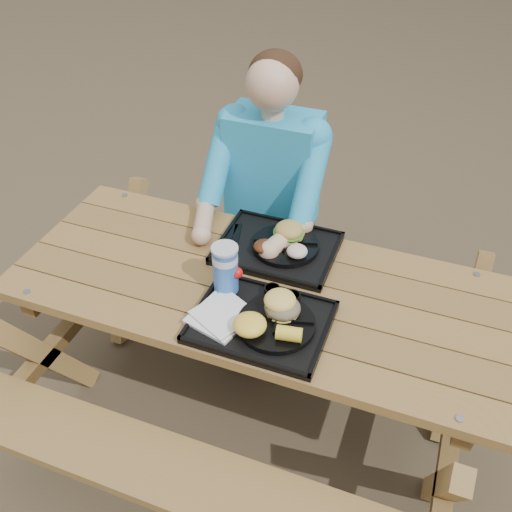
% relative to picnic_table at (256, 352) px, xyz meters
% --- Properties ---
extents(ground, '(60.00, 60.00, 0.00)m').
position_rel_picnic_table_xyz_m(ground, '(0.00, 0.00, -0.38)').
color(ground, '#999999').
rests_on(ground, ground).
extents(picnic_table, '(1.80, 1.49, 0.75)m').
position_rel_picnic_table_xyz_m(picnic_table, '(0.00, 0.00, 0.00)').
color(picnic_table, '#999999').
rests_on(picnic_table, ground).
extents(tray_near, '(0.45, 0.35, 0.02)m').
position_rel_picnic_table_xyz_m(tray_near, '(0.09, -0.19, 0.39)').
color(tray_near, black).
rests_on(tray_near, picnic_table).
extents(tray_far, '(0.45, 0.35, 0.02)m').
position_rel_picnic_table_xyz_m(tray_far, '(0.01, 0.21, 0.39)').
color(tray_far, black).
rests_on(tray_far, picnic_table).
extents(plate_near, '(0.26, 0.26, 0.02)m').
position_rel_picnic_table_xyz_m(plate_near, '(0.14, -0.19, 0.41)').
color(plate_near, black).
rests_on(plate_near, tray_near).
extents(plate_far, '(0.26, 0.26, 0.02)m').
position_rel_picnic_table_xyz_m(plate_far, '(0.04, 0.22, 0.41)').
color(plate_far, black).
rests_on(plate_far, tray_far).
extents(napkin_stack, '(0.22, 0.22, 0.02)m').
position_rel_picnic_table_xyz_m(napkin_stack, '(-0.04, -0.22, 0.41)').
color(napkin_stack, white).
rests_on(napkin_stack, tray_near).
extents(soda_cup, '(0.09, 0.09, 0.18)m').
position_rel_picnic_table_xyz_m(soda_cup, '(-0.08, -0.08, 0.48)').
color(soda_cup, '#1752B3').
rests_on(soda_cup, tray_near).
extents(condiment_bbq, '(0.06, 0.06, 0.03)m').
position_rel_picnic_table_xyz_m(condiment_bbq, '(0.08, -0.06, 0.41)').
color(condiment_bbq, black).
rests_on(condiment_bbq, tray_near).
extents(condiment_mustard, '(0.06, 0.06, 0.03)m').
position_rel_picnic_table_xyz_m(condiment_mustard, '(0.16, -0.06, 0.41)').
color(condiment_mustard, yellow).
rests_on(condiment_mustard, tray_near).
extents(sandwich, '(0.11, 0.11, 0.12)m').
position_rel_picnic_table_xyz_m(sandwich, '(0.15, -0.15, 0.47)').
color(sandwich, '#F8D157').
rests_on(sandwich, plate_near).
extents(mac_cheese, '(0.11, 0.11, 0.06)m').
position_rel_picnic_table_xyz_m(mac_cheese, '(0.08, -0.26, 0.44)').
color(mac_cheese, yellow).
rests_on(mac_cheese, plate_near).
extents(corn_cob, '(0.09, 0.09, 0.05)m').
position_rel_picnic_table_xyz_m(corn_cob, '(0.21, -0.25, 0.44)').
color(corn_cob, yellow).
rests_on(corn_cob, plate_near).
extents(cutlery_far, '(0.07, 0.15, 0.01)m').
position_rel_picnic_table_xyz_m(cutlery_far, '(-0.17, 0.22, 0.40)').
color(cutlery_far, black).
rests_on(cutlery_far, tray_far).
extents(burger, '(0.11, 0.11, 0.10)m').
position_rel_picnic_table_xyz_m(burger, '(0.04, 0.26, 0.47)').
color(burger, '#BA9441').
rests_on(burger, plate_far).
extents(baked_beans, '(0.08, 0.08, 0.04)m').
position_rel_picnic_table_xyz_m(baked_beans, '(-0.02, 0.15, 0.43)').
color(baked_beans, '#532710').
rests_on(baked_beans, plate_far).
extents(potato_salad, '(0.08, 0.08, 0.04)m').
position_rel_picnic_table_xyz_m(potato_salad, '(0.10, 0.16, 0.44)').
color(potato_salad, beige).
rests_on(potato_salad, plate_far).
extents(diner, '(0.48, 0.84, 1.28)m').
position_rel_picnic_table_xyz_m(diner, '(-0.14, 0.56, 0.27)').
color(diner, '#17A5A5').
rests_on(diner, ground).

